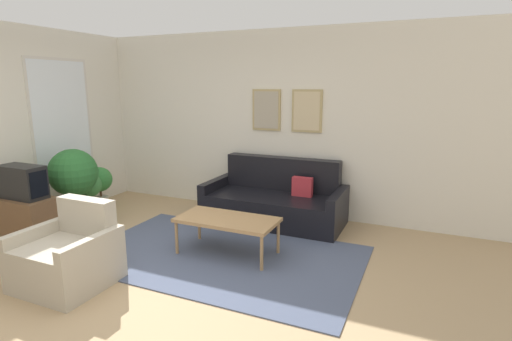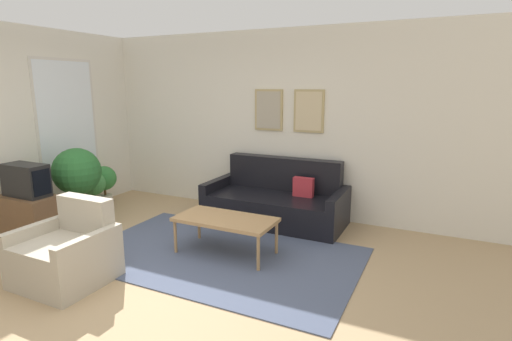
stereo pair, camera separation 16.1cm
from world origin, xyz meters
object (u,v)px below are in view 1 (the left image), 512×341
(couch, at_px, (275,201))
(potted_plant_tall, at_px, (73,176))
(armchair, at_px, (69,257))
(coffee_table, at_px, (227,221))
(tv, at_px, (22,182))

(couch, distance_m, potted_plant_tall, 2.81)
(couch, relative_size, potted_plant_tall, 1.83)
(armchair, relative_size, potted_plant_tall, 0.77)
(couch, relative_size, armchair, 2.38)
(armchair, height_order, potted_plant_tall, potted_plant_tall)
(armchair, bearing_deg, couch, 62.55)
(coffee_table, height_order, armchair, armchair)
(coffee_table, height_order, tv, tv)
(armchair, bearing_deg, potted_plant_tall, 133.01)
(couch, bearing_deg, potted_plant_tall, -153.70)
(coffee_table, xyz_separation_m, tv, (-2.46, -0.65, 0.36))
(couch, xyz_separation_m, armchair, (-1.17, -2.53, -0.02))
(coffee_table, bearing_deg, potted_plant_tall, 178.65)
(coffee_table, bearing_deg, tv, -165.21)
(couch, distance_m, armchair, 2.79)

